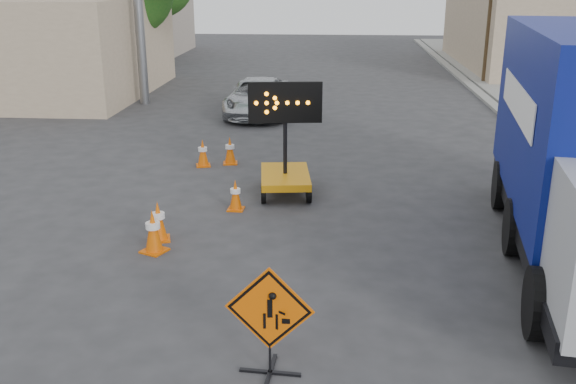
# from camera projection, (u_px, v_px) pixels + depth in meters

# --- Properties ---
(ground) EXTENTS (100.00, 100.00, 0.00)m
(ground) POSITION_uv_depth(u_px,v_px,m) (241.00, 381.00, 8.07)
(ground) COLOR #2D2D30
(ground) RESTS_ON ground
(curb_right) EXTENTS (0.40, 60.00, 0.12)m
(curb_right) POSITION_uv_depth(u_px,v_px,m) (516.00, 124.00, 21.69)
(curb_right) COLOR gray
(curb_right) RESTS_ON ground
(storefront_left_far) EXTENTS (12.00, 10.00, 4.40)m
(storefront_left_far) POSITION_uv_depth(u_px,v_px,m) (84.00, 19.00, 40.56)
(storefront_left_far) COLOR gray
(storefront_left_far) RESTS_ON ground
(building_right_far) EXTENTS (10.00, 14.00, 4.60)m
(building_right_far) POSITION_uv_depth(u_px,v_px,m) (558.00, 25.00, 34.72)
(building_right_far) COLOR tan
(building_right_far) RESTS_ON ground
(construction_sign) EXTENTS (1.13, 0.80, 1.50)m
(construction_sign) POSITION_uv_depth(u_px,v_px,m) (270.00, 319.00, 7.97)
(construction_sign) COLOR black
(construction_sign) RESTS_ON ground
(arrow_board) EXTENTS (1.66, 1.96, 2.62)m
(arrow_board) POSITION_uv_depth(u_px,v_px,m) (285.00, 169.00, 14.83)
(arrow_board) COLOR #CC810B
(arrow_board) RESTS_ON ground
(pickup_truck) EXTENTS (2.16, 4.66, 1.30)m
(pickup_truck) POSITION_uv_depth(u_px,v_px,m) (259.00, 97.00, 23.31)
(pickup_truck) COLOR #B7BABF
(pickup_truck) RESTS_ON ground
(cone_a) EXTENTS (0.55, 0.55, 0.82)m
(cone_a) POSITION_uv_depth(u_px,v_px,m) (153.00, 231.00, 11.73)
(cone_a) COLOR #D85504
(cone_a) RESTS_ON ground
(cone_b) EXTENTS (0.50, 0.50, 0.79)m
(cone_b) POSITION_uv_depth(u_px,v_px,m) (158.00, 221.00, 12.26)
(cone_b) COLOR #D85504
(cone_b) RESTS_ON ground
(cone_c) EXTENTS (0.36, 0.36, 0.68)m
(cone_c) POSITION_uv_depth(u_px,v_px,m) (235.00, 195.00, 13.87)
(cone_c) COLOR #D85504
(cone_c) RESTS_ON ground
(cone_d) EXTENTS (0.45, 0.45, 0.73)m
(cone_d) POSITION_uv_depth(u_px,v_px,m) (203.00, 153.00, 17.07)
(cone_d) COLOR #D85504
(cone_d) RESTS_ON ground
(cone_e) EXTENTS (0.43, 0.43, 0.75)m
(cone_e) POSITION_uv_depth(u_px,v_px,m) (230.00, 150.00, 17.28)
(cone_e) COLOR #D85504
(cone_e) RESTS_ON ground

